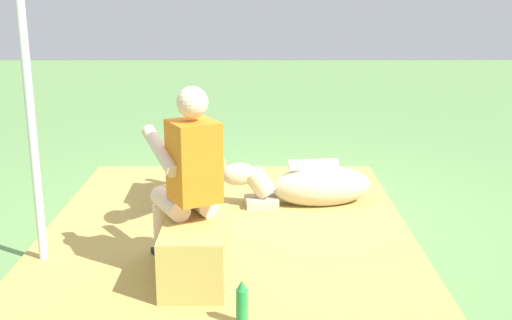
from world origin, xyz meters
The scene contains 8 objects.
ground_plane centered at (0.00, 0.00, 0.00)m, with size 24.00×24.00×0.00m, color #608C4C.
hay_patch centered at (-0.21, 0.27, 0.01)m, with size 3.52×2.89×0.02m, color tan.
hay_bale centered at (-1.17, 0.44, 0.21)m, with size 0.77×0.41×0.41m, color tan.
person_seated centered at (-1.02, 0.49, 0.70)m, with size 0.72×0.60×1.29m.
pony_standing centered at (0.20, 0.60, 0.54)m, with size 1.35×0.35×0.90m.
pony_lying centered at (0.34, -0.45, 0.19)m, with size 0.51×1.36×0.42m.
soda_bottle centered at (-1.76, 0.12, 0.14)m, with size 0.07×0.07×0.30m.
tent_pole_left centered at (-0.84, 1.55, 1.12)m, with size 0.06×0.06×2.24m, color silver.
Camera 1 is at (-5.05, 0.05, 1.89)m, focal length 44.93 mm.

